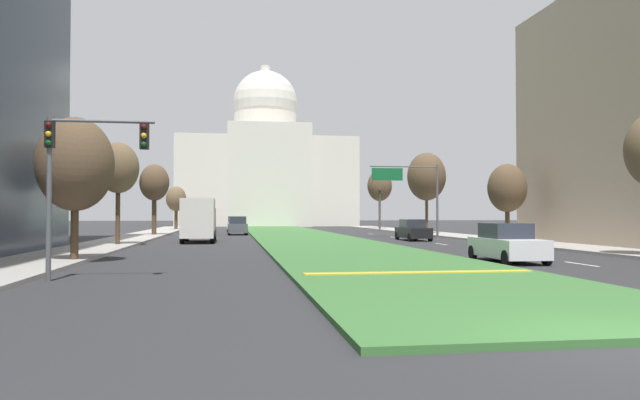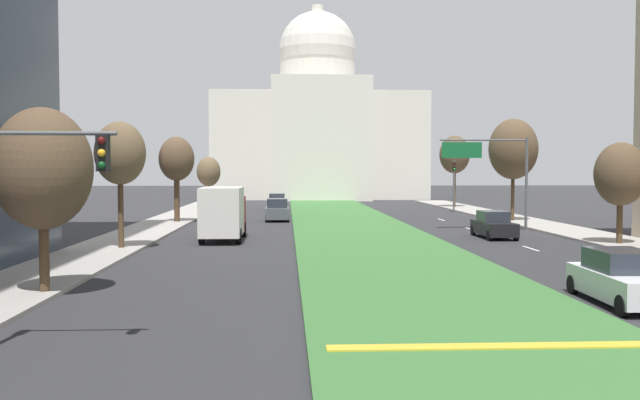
{
  "view_description": "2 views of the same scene",
  "coord_description": "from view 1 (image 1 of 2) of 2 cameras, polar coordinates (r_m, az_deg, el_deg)",
  "views": [
    {
      "loc": [
        -6.2,
        -8.66,
        2.11
      ],
      "look_at": [
        1.74,
        44.64,
        3.36
      ],
      "focal_mm": 33.55,
      "sensor_mm": 36.0,
      "label": 1
    },
    {
      "loc": [
        -4.76,
        -4.92,
        4.21
      ],
      "look_at": [
        -2.53,
        41.07,
        2.2
      ],
      "focal_mm": 38.64,
      "sensor_mm": 36.0,
      "label": 2
    }
  ],
  "objects": [
    {
      "name": "sedan_distant",
      "position": [
        60.64,
        -7.88,
        -2.5
      ],
      "size": [
        2.01,
        4.25,
        1.85
      ],
      "color": "#4C5156",
      "rests_on": "ground_plane"
    },
    {
      "name": "traffic_light_far_right",
      "position": [
        73.54,
        5.72,
        -0.38
      ],
      "size": [
        0.28,
        0.35,
        5.2
      ],
      "color": "#515456",
      "rests_on": "ground_plane"
    },
    {
      "name": "median_curb_nose",
      "position": [
        20.25,
        9.47,
        -6.83
      ],
      "size": [
        7.75,
        0.5,
        0.04
      ],
      "primitive_type": "cube",
      "color": "gold",
      "rests_on": "grass_median"
    },
    {
      "name": "street_tree_left_near",
      "position": [
        27.99,
        -22.31,
        3.15
      ],
      "size": [
        3.26,
        3.26,
        6.3
      ],
      "color": "#4C3823",
      "rests_on": "ground_plane"
    },
    {
      "name": "street_tree_right_mid",
      "position": [
        45.58,
        17.42,
        1.06
      ],
      "size": [
        2.81,
        2.81,
        5.75
      ],
      "color": "#4C3823",
      "rests_on": "ground_plane"
    },
    {
      "name": "street_tree_right_far",
      "position": [
        61.7,
        10.12,
        2.19
      ],
      "size": [
        3.9,
        3.9,
        8.33
      ],
      "color": "#4C3823",
      "rests_on": "ground_plane"
    },
    {
      "name": "sidewalk_right",
      "position": [
        53.35,
        14.2,
        -3.47
      ],
      "size": [
        4.0,
        91.2,
        0.15
      ],
      "primitive_type": "cube",
      "color": "#9E9991",
      "rests_on": "ground_plane"
    },
    {
      "name": "street_tree_right_distant",
      "position": [
        81.42,
        5.71,
        1.34
      ],
      "size": [
        3.33,
        3.33,
        8.0
      ],
      "color": "#4C3823",
      "rests_on": "ground_plane"
    },
    {
      "name": "sidewalk_left",
      "position": [
        49.9,
        -17.9,
        -3.6
      ],
      "size": [
        4.0,
        91.2,
        0.15
      ],
      "primitive_type": "cube",
      "color": "#9E9991",
      "rests_on": "ground_plane"
    },
    {
      "name": "sedan_lead_stopped",
      "position": [
        27.46,
        17.38,
        -4.0
      ],
      "size": [
        2.07,
        4.66,
        1.7
      ],
      "color": "silver",
      "rests_on": "ground_plane"
    },
    {
      "name": "grass_median",
      "position": [
        54.65,
        -1.96,
        -3.46
      ],
      "size": [
        8.61,
        91.2,
        0.14
      ],
      "primitive_type": "cube",
      "color": "#386B33",
      "rests_on": "ground_plane"
    },
    {
      "name": "street_tree_left_distant",
      "position": [
        78.81,
        -13.56,
        0.07
      ],
      "size": [
        2.55,
        2.55,
        5.63
      ],
      "color": "#4C3823",
      "rests_on": "ground_plane"
    },
    {
      "name": "ground_plane",
      "position": [
        59.68,
        -2.52,
        -3.35
      ],
      "size": [
        260.0,
        260.0,
        0.0
      ],
      "primitive_type": "plane",
      "color": "#2B2B2D"
    },
    {
      "name": "sedan_midblock",
      "position": [
        47.88,
        8.86,
        -2.89
      ],
      "size": [
        1.84,
        4.4,
        1.67
      ],
      "color": "black",
      "rests_on": "ground_plane"
    },
    {
      "name": "overhead_guide_sign",
      "position": [
        53.66,
        8.74,
        1.43
      ],
      "size": [
        6.25,
        0.2,
        6.5
      ],
      "color": "#515456",
      "rests_on": "ground_plane"
    },
    {
      "name": "lane_dashes_right",
      "position": [
        44.16,
        10.76,
        -4.03
      ],
      "size": [
        0.16,
        40.46,
        0.01
      ],
      "color": "silver",
      "rests_on": "ground_plane"
    },
    {
      "name": "capitol_building",
      "position": [
        109.59,
        -5.22,
        2.88
      ],
      "size": [
        31.0,
        24.77,
        29.39
      ],
      "color": "silver",
      "rests_on": "ground_plane"
    },
    {
      "name": "street_tree_left_far",
      "position": [
        59.0,
        -15.52,
        1.54
      ],
      "size": [
        2.78,
        2.78,
        6.83
      ],
      "color": "#4C3823",
      "rests_on": "ground_plane"
    },
    {
      "name": "box_truck_delivery",
      "position": [
        44.93,
        -11.48,
        -1.85
      ],
      "size": [
        2.4,
        6.4,
        3.2
      ],
      "color": "maroon",
      "rests_on": "ground_plane"
    },
    {
      "name": "traffic_light_near_left",
      "position": [
        20.36,
        -22.12,
        3.53
      ],
      "size": [
        3.34,
        0.35,
        5.2
      ],
      "color": "#515456",
      "rests_on": "ground_plane"
    },
    {
      "name": "street_tree_left_mid",
      "position": [
        40.91,
        -18.69,
        2.87
      ],
      "size": [
        2.64,
        2.64,
        6.75
      ],
      "color": "#4C3823",
      "rests_on": "ground_plane"
    },
    {
      "name": "sedan_far_horizon",
      "position": [
        74.76,
        -8.13,
        -2.29
      ],
      "size": [
        1.95,
        4.53,
        1.8
      ],
      "color": "#BCBCC1",
      "rests_on": "ground_plane"
    }
  ]
}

